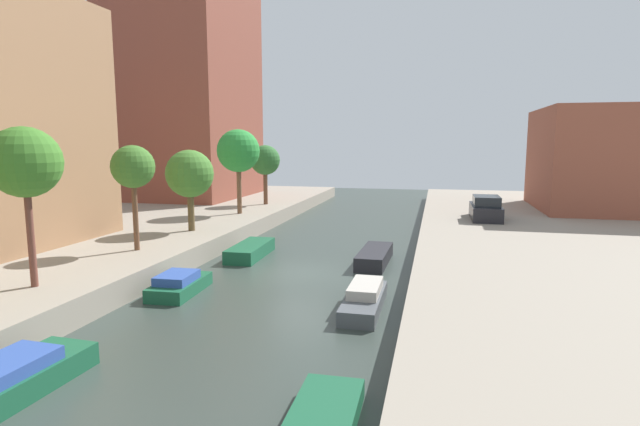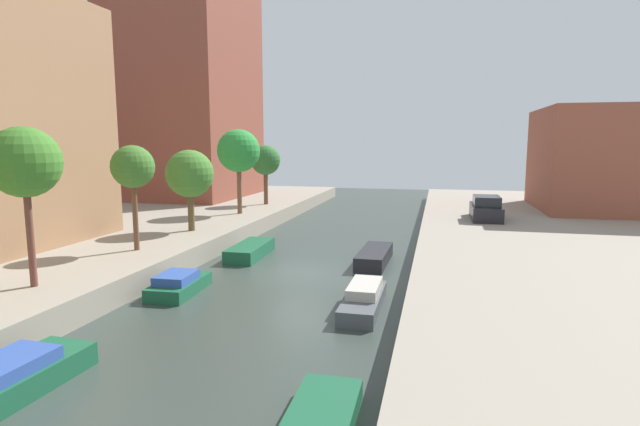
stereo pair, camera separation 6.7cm
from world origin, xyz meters
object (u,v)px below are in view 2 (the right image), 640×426
(street_tree_4, at_px, (239,151))
(moored_boat_right_1, at_px, (318,426))
(low_block_right, at_px, (614,159))
(moored_boat_left_1, at_px, (4,382))
(street_tree_3, at_px, (190,174))
(moored_boat_right_3, at_px, (374,256))
(apartment_tower_far, at_px, (186,63))
(street_tree_5, at_px, (265,161))
(moored_boat_right_2, at_px, (364,299))
(moored_boat_left_2, at_px, (179,284))
(moored_boat_left_3, at_px, (250,250))
(street_tree_1, at_px, (24,163))
(street_tree_2, at_px, (133,168))
(parked_car, at_px, (486,209))

(street_tree_4, relative_size, moored_boat_right_1, 1.64)
(low_block_right, xyz_separation_m, moored_boat_left_1, (-21.60, -30.61, -4.24))
(street_tree_3, bearing_deg, moored_boat_right_3, -6.33)
(apartment_tower_far, distance_m, street_tree_4, 14.93)
(street_tree_5, xyz_separation_m, moored_boat_right_3, (10.26, -13.35, -4.08))
(moored_boat_right_2, bearing_deg, moored_boat_left_2, 178.78)
(moored_boat_left_3, relative_size, moored_boat_right_3, 0.96)
(street_tree_4, bearing_deg, moored_boat_right_2, -53.95)
(street_tree_1, relative_size, moored_boat_right_3, 1.27)
(moored_boat_left_2, bearing_deg, street_tree_2, 143.58)
(low_block_right, height_order, parked_car, low_block_right)
(apartment_tower_far, xyz_separation_m, street_tree_1, (8.74, -27.41, -7.62))
(parked_car, bearing_deg, moored_boat_right_3, -122.71)
(street_tree_3, bearing_deg, street_tree_4, 90.00)
(street_tree_3, bearing_deg, moored_boat_right_2, -36.26)
(street_tree_2, bearing_deg, moored_boat_right_3, 21.35)
(low_block_right, relative_size, moored_boat_right_1, 2.93)
(street_tree_2, bearing_deg, moored_boat_left_1, -71.20)
(moored_boat_left_2, bearing_deg, street_tree_3, 114.29)
(moored_boat_left_3, height_order, moored_boat_right_2, moored_boat_right_2)
(street_tree_5, xyz_separation_m, moored_boat_left_3, (3.89, -13.40, -4.09))
(moored_boat_left_2, distance_m, moored_boat_right_3, 9.45)
(street_tree_5, bearing_deg, moored_boat_left_2, -80.08)
(street_tree_2, xyz_separation_m, moored_boat_right_1, (10.99, -10.57, -4.48))
(street_tree_4, bearing_deg, moored_boat_left_2, -76.57)
(street_tree_2, height_order, moored_boat_left_2, street_tree_2)
(parked_car, bearing_deg, moored_boat_left_3, -143.08)
(apartment_tower_far, xyz_separation_m, moored_boat_right_3, (19.00, -17.49, -12.42))
(low_block_right, bearing_deg, street_tree_5, -174.40)
(low_block_right, bearing_deg, apartment_tower_far, 177.20)
(apartment_tower_far, distance_m, street_tree_5, 12.77)
(apartment_tower_far, distance_m, street_tree_2, 24.57)
(street_tree_5, bearing_deg, apartment_tower_far, 154.65)
(low_block_right, xyz_separation_m, street_tree_3, (-25.26, -14.69, -0.52))
(street_tree_2, height_order, moored_boat_right_1, street_tree_2)
(street_tree_2, distance_m, moored_boat_right_3, 11.85)
(moored_boat_left_2, height_order, moored_boat_left_3, moored_boat_left_2)
(street_tree_1, relative_size, moored_boat_left_2, 1.73)
(parked_car, bearing_deg, apartment_tower_far, 161.49)
(moored_boat_left_3, height_order, moored_boat_right_1, moored_boat_left_3)
(street_tree_2, bearing_deg, low_block_right, 38.15)
(apartment_tower_far, xyz_separation_m, street_tree_5, (8.74, -4.14, -8.34))
(street_tree_5, bearing_deg, street_tree_3, -90.00)
(low_block_right, bearing_deg, street_tree_1, -134.46)
(street_tree_5, xyz_separation_m, moored_boat_right_2, (10.74, -20.09, -4.05))
(moored_boat_left_1, bearing_deg, moored_boat_right_3, 65.94)
(parked_car, distance_m, moored_boat_right_3, 10.96)
(apartment_tower_far, distance_m, moored_boat_left_1, 36.72)
(moored_boat_left_1, xyz_separation_m, moored_boat_right_1, (7.32, 0.20, -0.16))
(street_tree_4, bearing_deg, moored_boat_left_3, -64.27)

